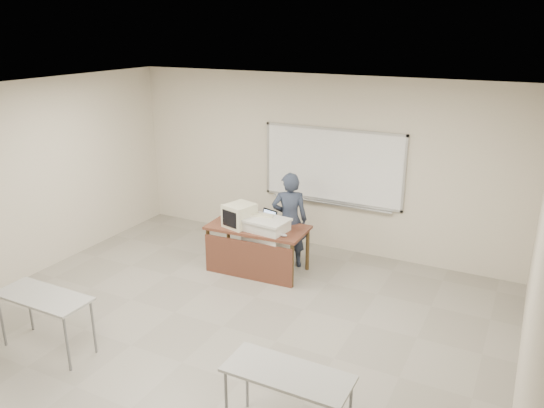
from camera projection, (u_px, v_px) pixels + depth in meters
The scene contains 10 objects.
floor at pixel (182, 363), 6.20m from camera, with size 7.00×8.00×0.01m, color gray.
whiteboard at pixel (332, 167), 8.94m from camera, with size 2.48×0.10×1.31m.
student_desks at pixel (90, 380), 4.85m from camera, with size 4.40×2.20×0.73m.
instructor_desk at pixel (254, 240), 8.29m from camera, with size 1.56×0.78×0.75m.
podium at pixel (266, 247), 8.24m from camera, with size 0.67×0.49×0.94m.
crt_monitor at pixel (240, 216), 8.27m from camera, with size 0.39×0.44×0.37m.
laptop at pixel (265, 221), 8.41m from camera, with size 0.29×0.27×0.22m.
mouse at pixel (284, 235), 7.91m from camera, with size 0.11×0.07×0.04m, color #B3B4BD.
keyboard at pixel (260, 215), 8.22m from camera, with size 0.42×0.14×0.02m, color beige.
presenter at pixel (290, 220), 8.48m from camera, with size 0.58×0.38×1.58m, color black.
Camera 1 is at (3.34, -4.22, 3.75)m, focal length 35.00 mm.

